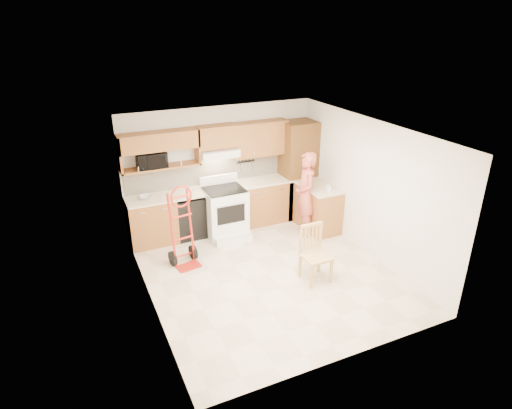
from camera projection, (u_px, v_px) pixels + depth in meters
floor at (268, 273)px, 7.53m from camera, size 4.00×4.50×0.02m
ceiling at (270, 131)px, 6.53m from camera, size 4.00×4.50×0.02m
wall_back at (220, 167)px, 8.91m from camera, size 4.00×0.02×2.50m
wall_front at (353, 277)px, 5.15m from camera, size 4.00×0.02×2.50m
wall_left at (144, 231)px, 6.26m from camera, size 0.02×4.50×2.50m
wall_right at (369, 188)px, 7.80m from camera, size 0.02×4.50×2.50m
backsplash at (221, 169)px, 8.91m from camera, size 3.92×0.03×0.55m
lower_cab_left at (152, 221)px, 8.38m from camera, size 0.90×0.60×0.90m
dishwasher at (190, 216)px, 8.68m from camera, size 0.60×0.60×0.85m
lower_cab_right at (263, 201)px, 9.29m from camera, size 1.14×0.60×0.90m
countertop_left at (165, 196)px, 8.31m from camera, size 1.50×0.63×0.04m
countertop_right at (263, 181)px, 9.11m from camera, size 1.14×0.63×0.04m
cab_return_right at (318, 208)px, 8.96m from camera, size 0.60×1.00×0.90m
countertop_return at (319, 187)px, 8.77m from camera, size 0.63×1.00×0.04m
pantry_tall at (297, 170)px, 9.37m from camera, size 0.70×0.60×2.10m
upper_cab_left at (159, 141)px, 8.00m from camera, size 1.50×0.33×0.34m
upper_shelf_mw at (161, 167)px, 8.20m from camera, size 1.50×0.33×0.04m
upper_cab_center at (217, 137)px, 8.45m from camera, size 0.76×0.33×0.44m
upper_cab_right at (261, 138)px, 8.87m from camera, size 1.14×0.33×0.70m
range_hood at (218, 153)px, 8.52m from camera, size 0.76×0.46×0.14m
knife_strip at (246, 164)px, 9.08m from camera, size 0.40×0.05×0.29m
microwave at (151, 160)px, 8.07m from camera, size 0.55×0.37×0.30m
range at (226, 209)px, 8.61m from camera, size 0.79×1.04×1.17m
person at (306, 195)px, 8.56m from camera, size 0.56×0.71×1.72m
hand_truck at (184, 231)px, 7.52m from camera, size 0.61×0.57×1.37m
dining_chair at (316, 255)px, 7.15m from camera, size 0.44×0.48×0.97m
soap_bottle at (329, 187)px, 8.44m from camera, size 0.09×0.10×0.18m
bowl at (146, 197)px, 8.15m from camera, size 0.28×0.28×0.06m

